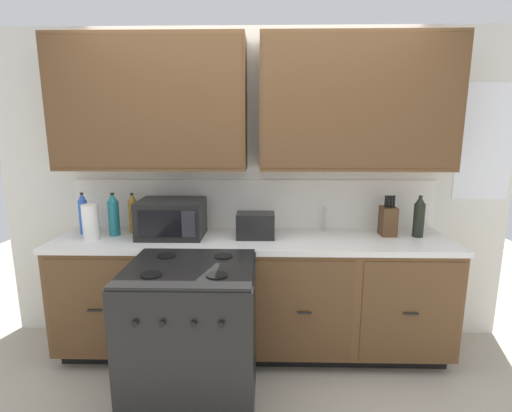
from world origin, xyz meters
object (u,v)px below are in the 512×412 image
at_px(paper_towel_roll, 91,222).
at_px(knife_block, 388,221).
at_px(bottle_blue, 83,214).
at_px(toaster, 255,225).
at_px(stove_range, 192,339).
at_px(microwave, 172,218).
at_px(bottle_dark, 419,217).
at_px(bottle_amber, 133,213).
at_px(bottle_teal, 114,215).

bearing_deg(paper_towel_roll, knife_block, 4.06).
relative_size(paper_towel_roll, bottle_blue, 0.80).
relative_size(toaster, bottle_blue, 0.86).
bearing_deg(paper_towel_roll, bottle_blue, 129.34).
bearing_deg(stove_range, microwave, 111.60).
bearing_deg(knife_block, bottle_dark, -8.58).
distance_m(bottle_dark, bottle_amber, 2.19).
height_order(toaster, bottle_amber, bottle_amber).
bearing_deg(bottle_teal, stove_range, -43.91).
bearing_deg(bottle_teal, microwave, -2.30).
bearing_deg(paper_towel_roll, toaster, 2.94).
xyz_separation_m(paper_towel_roll, bottle_dark, (2.44, 0.12, 0.02)).
distance_m(microwave, bottle_dark, 1.86).
relative_size(bottle_teal, bottle_blue, 1.01).
bearing_deg(bottle_dark, bottle_blue, 179.46).
bearing_deg(stove_range, paper_towel_roll, 145.67).
height_order(bottle_teal, bottle_blue, bottle_teal).
bearing_deg(bottle_blue, knife_block, 0.22).
bearing_deg(bottle_amber, toaster, -7.85).
bearing_deg(bottle_amber, bottle_blue, -172.93).
bearing_deg(stove_range, bottle_teal, 136.09).
xyz_separation_m(toaster, bottle_blue, (-1.33, 0.09, 0.06)).
bearing_deg(bottle_blue, bottle_teal, -8.63).
height_order(microwave, paper_towel_roll, microwave).
xyz_separation_m(bottle_teal, bottle_blue, (-0.25, 0.04, -0.00)).
distance_m(stove_range, microwave, 0.93).
distance_m(stove_range, paper_towel_roll, 1.18).
bearing_deg(bottle_amber, knife_block, -1.07).
xyz_separation_m(stove_range, bottle_dark, (1.60, 0.70, 0.61)).
bearing_deg(paper_towel_roll, stove_range, -34.33).
height_order(stove_range, bottle_blue, bottle_blue).
xyz_separation_m(stove_range, bottle_teal, (-0.71, 0.68, 0.62)).
distance_m(stove_range, toaster, 0.92).
bearing_deg(microwave, bottle_amber, 162.73).
height_order(knife_block, bottle_teal, bottle_teal).
bearing_deg(bottle_blue, stove_range, -36.91).
bearing_deg(bottle_amber, bottle_dark, -1.83).
relative_size(knife_block, bottle_amber, 0.99).
distance_m(paper_towel_roll, bottle_amber, 0.32).
bearing_deg(stove_range, knife_block, 27.95).
bearing_deg(paper_towel_roll, bottle_dark, 2.93).
bearing_deg(bottle_teal, paper_towel_roll, -139.49).
distance_m(paper_towel_roll, bottle_teal, 0.17).
distance_m(toaster, knife_block, 1.01).
xyz_separation_m(knife_block, bottle_teal, (-2.09, -0.05, 0.05)).
xyz_separation_m(toaster, bottle_amber, (-0.96, 0.13, 0.06)).
height_order(stove_range, paper_towel_roll, paper_towel_roll).
distance_m(knife_block, bottle_amber, 1.97).
height_order(bottle_dark, bottle_amber, same).
distance_m(stove_range, bottle_blue, 1.35).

